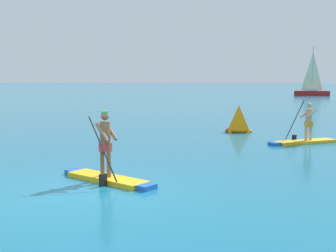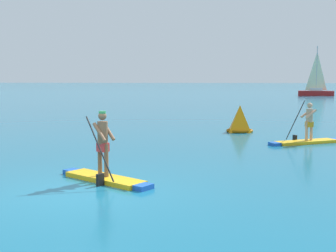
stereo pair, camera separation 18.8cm
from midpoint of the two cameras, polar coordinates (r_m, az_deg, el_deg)
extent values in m
plane|color=#196B8C|center=(10.28, -11.19, -8.49)|extent=(440.00, 440.00, 0.00)
cube|color=yellow|center=(11.26, -8.42, -6.84)|extent=(2.33, 1.84, 0.12)
cube|color=blue|center=(10.33, -3.33, -7.97)|extent=(0.49, 0.53, 0.12)
cube|color=blue|center=(12.25, -12.69, -5.84)|extent=(0.46, 0.48, 0.12)
cylinder|color=brown|center=(11.11, -8.22, -4.50)|extent=(0.11, 0.11, 0.83)
cylinder|color=brown|center=(11.28, -9.05, -4.34)|extent=(0.11, 0.11, 0.83)
cube|color=red|center=(11.14, -8.67, -2.76)|extent=(0.34, 0.33, 0.22)
cylinder|color=brown|center=(11.09, -8.70, -0.86)|extent=(0.26, 0.26, 0.57)
sphere|color=brown|center=(11.04, -8.73, 1.29)|extent=(0.21, 0.21, 0.21)
cylinder|color=#338C4C|center=(11.04, -8.74, 1.78)|extent=(0.18, 0.18, 0.06)
cylinder|color=brown|center=(11.15, -7.95, -0.67)|extent=(0.43, 0.33, 0.49)
cylinder|color=brown|center=(10.95, -9.11, -0.82)|extent=(0.43, 0.33, 0.49)
cylinder|color=black|center=(10.60, -9.05, -2.93)|extent=(0.84, 0.60, 1.51)
cube|color=black|center=(10.75, -8.98, -7.04)|extent=(0.18, 0.21, 0.32)
cube|color=yellow|center=(18.33, 17.28, -1.97)|extent=(2.66, 1.80, 0.12)
cube|color=blue|center=(17.43, 13.45, -2.28)|extent=(0.50, 0.55, 0.12)
cube|color=blue|center=(19.31, 20.72, -1.69)|extent=(0.47, 0.50, 0.12)
cylinder|color=tan|center=(18.27, 17.31, -0.65)|extent=(0.11, 0.11, 0.74)
cylinder|color=tan|center=(18.42, 17.87, -0.61)|extent=(0.11, 0.11, 0.74)
cube|color=orange|center=(18.32, 17.62, 0.24)|extent=(0.33, 0.32, 0.22)
cylinder|color=tan|center=(18.29, 17.66, 1.34)|extent=(0.26, 0.26, 0.53)
sphere|color=tan|center=(18.26, 17.70, 2.59)|extent=(0.21, 0.21, 0.21)
cylinder|color=tan|center=(18.13, 17.85, 1.52)|extent=(0.50, 0.36, 0.39)
cylinder|color=tan|center=(18.37, 17.24, 1.60)|extent=(0.50, 0.36, 0.39)
cylinder|color=black|center=(18.41, 15.97, 0.78)|extent=(0.79, 0.45, 1.57)
cube|color=black|center=(18.50, 15.89, -1.61)|extent=(0.16, 0.21, 0.32)
pyramid|color=orange|center=(21.42, 8.99, 0.99)|extent=(1.50, 1.50, 1.30)
torus|color=#915407|center=(21.48, 8.96, -0.58)|extent=(1.29, 1.29, 0.12)
cube|color=#A51E1E|center=(67.61, 18.19, 4.09)|extent=(5.14, 2.22, 0.73)
cylinder|color=#B2B2B7|center=(67.59, 18.30, 7.14)|extent=(0.12, 0.12, 6.48)
pyramid|color=beige|center=(67.58, 18.29, 6.86)|extent=(2.24, 0.29, 5.59)
cube|color=silver|center=(67.59, 18.21, 4.59)|extent=(1.93, 1.25, 0.44)
camera|label=1|loc=(0.09, -90.32, -0.04)|focal=46.63mm
camera|label=2|loc=(0.09, 89.68, 0.04)|focal=46.63mm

